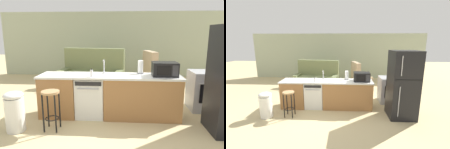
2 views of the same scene
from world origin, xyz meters
TOP-DOWN VIEW (x-y plane):
  - ground_plane at (0.00, 0.00)m, footprint 24.00×24.00m
  - wall_back at (0.30, 4.20)m, footprint 10.00×0.06m
  - kitchen_counter at (0.24, 0.00)m, footprint 2.94×0.66m
  - dishwasher at (-0.25, -0.00)m, footprint 0.58×0.61m
  - stove_range at (2.35, 0.55)m, footprint 0.76×0.68m
  - microwave at (1.27, -0.00)m, footprint 0.50×0.37m
  - sink_faucet at (0.02, 0.15)m, footprint 0.07×0.18m
  - paper_towel_roll at (0.80, 0.20)m, footprint 0.14×0.14m
  - soap_bottle at (-0.19, -0.21)m, footprint 0.06×0.06m
  - kettle at (2.52, 0.42)m, footprint 0.21×0.17m
  - bar_stool at (-0.86, -0.70)m, footprint 0.32×0.32m
  - trash_bin at (-1.50, -0.78)m, footprint 0.35×0.35m
  - couch at (-0.59, 2.24)m, footprint 2.10×1.16m
  - armchair at (1.44, 2.31)m, footprint 0.98×1.02m

SIDE VIEW (x-z plane):
  - ground_plane at x=0.00m, z-range 0.00..0.00m
  - armchair at x=1.44m, z-range -0.25..0.95m
  - trash_bin at x=-1.50m, z-range 0.01..0.75m
  - couch at x=-0.59m, z-range -0.24..1.03m
  - kitchen_counter at x=0.24m, z-range -0.03..0.87m
  - dishwasher at x=-0.25m, z-range 0.00..0.84m
  - stove_range at x=2.35m, z-range 0.00..0.90m
  - bar_stool at x=-0.86m, z-range 0.17..0.91m
  - soap_bottle at x=-0.19m, z-range 0.88..1.06m
  - kettle at x=2.52m, z-range 0.89..1.08m
  - sink_faucet at x=0.02m, z-range 0.88..1.18m
  - paper_towel_roll at x=0.80m, z-range 0.90..1.18m
  - microwave at x=1.27m, z-range 0.90..1.18m
  - wall_back at x=0.30m, z-range 0.00..2.60m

